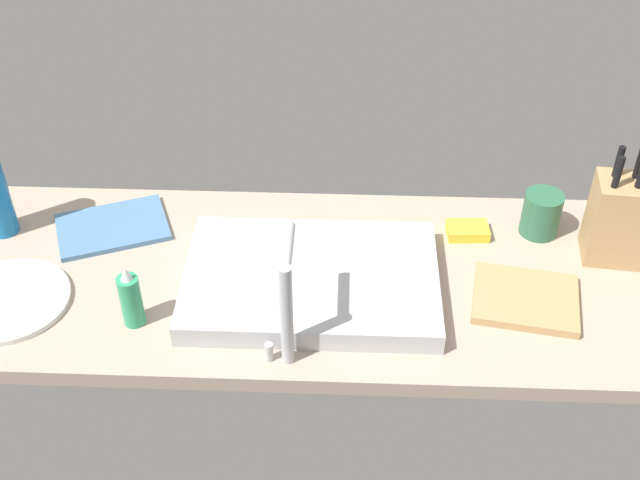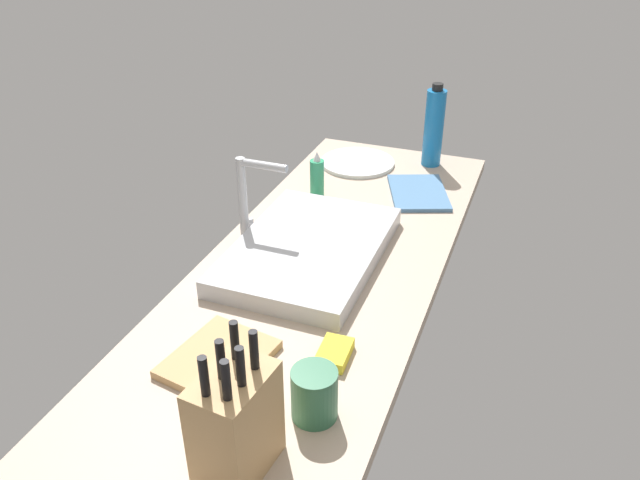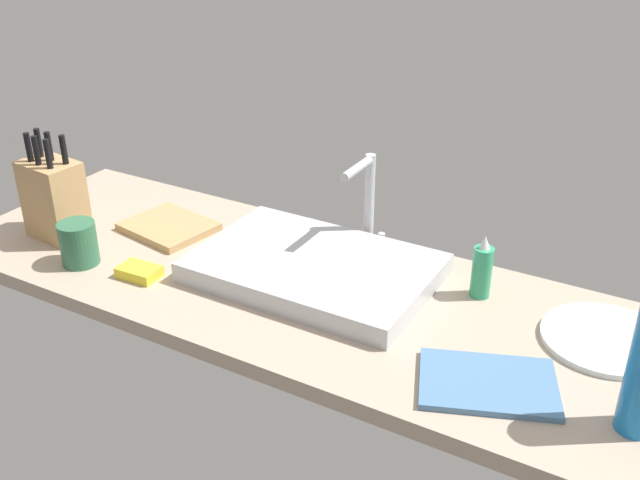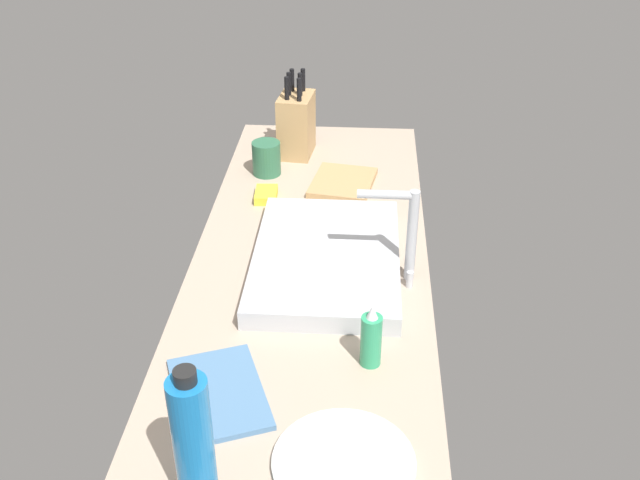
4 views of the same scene
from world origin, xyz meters
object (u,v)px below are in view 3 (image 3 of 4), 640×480
Objects in this scene: dinner_plate at (606,339)px; knife_block at (54,198)px; soap_bottle at (482,270)px; dish_sponge at (139,272)px; coffee_mug at (79,243)px; dish_towel at (488,384)px; faucet at (367,195)px; cutting_board at (169,227)px; sink_basin at (314,268)px.

knife_block is at bearing -171.03° from dinner_plate.
soap_bottle reaches higher than dish_sponge.
dinner_plate is 113.22cm from coffee_mug.
dish_towel is (109.46, -4.49, -9.33)cm from knife_block.
faucet is 0.88× the size of knife_block.
dish_towel is at bearing 0.87° from dish_sponge.
coffee_mug is 1.11× the size of dish_sponge.
cutting_board reaches higher than dinner_plate.
soap_bottle is at bearing 20.67° from coffee_mug.
knife_block is 1.26× the size of cutting_board.
sink_basin is at bearing 17.76° from knife_block.
knife_block is 27.66cm from cutting_board.
sink_basin is 48.63cm from dish_towel.
cutting_board is 2.06× the size of coffee_mug.
dish_towel is at bearing -12.68° from cutting_board.
dish_sponge is (-78.86, -1.20, 0.60)cm from dish_towel.
cutting_board is at bearing -173.67° from soap_bottle.
knife_block reaches higher than sink_basin.
cutting_board is 24.08cm from coffee_mug.
dish_towel is (88.31, -19.87, -0.30)cm from cutting_board.
cutting_board is (-46.61, -15.65, -12.79)cm from faucet.
dish_sponge is at bearing -150.69° from sink_basin.
soap_bottle reaches higher than sink_basin.
coffee_mug is (14.84, -7.51, -4.93)cm from knife_block.
soap_bottle reaches higher than coffee_mug.
dinner_plate is (60.47, 6.52, -1.72)cm from sink_basin.
sink_basin is 21.47cm from faucet.
dinner_plate is at bearing 13.91° from coffee_mug.
dish_towel is at bearing 3.82° from knife_block.
soap_bottle reaches higher than dinner_plate.
knife_block is at bearing -155.40° from faucet.
coffee_mug reaches higher than dinner_plate.
dinner_plate is at bearing 15.10° from dish_sponge.
dish_sponge is (15.75, 1.81, -3.79)cm from coffee_mug.
faucet is 74.62cm from knife_block.
dish_sponge is (-67.56, -29.61, -4.90)cm from soap_bottle.
knife_block is at bearing -168.41° from sink_basin.
dish_towel is 94.77cm from coffee_mug.
sink_basin is 2.24× the size of faucet.
knife_block is 2.60× the size of coffee_mug.
sink_basin is at bearing -173.85° from dinner_plate.
dish_sponge is (30.59, -5.69, -8.73)cm from knife_block.
soap_bottle reaches higher than cutting_board.
coffee_mug is at bearing -20.65° from knife_block.
sink_basin is 38.54cm from dish_sponge.
faucet is at bearing 36.06° from coffee_mug.
coffee_mug reaches higher than dish_sponge.
faucet is (3.57, 17.86, 11.37)cm from sink_basin.
knife_block is 1.85× the size of soap_bottle.
sink_basin is 1.97× the size of knife_block.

